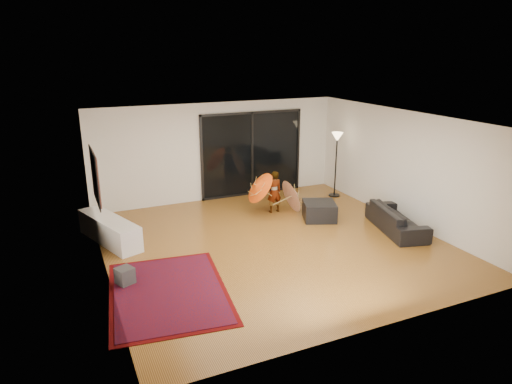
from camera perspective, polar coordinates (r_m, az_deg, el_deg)
floor at (r=10.06m, az=2.20°, el=-6.40°), size 7.00×7.00×0.00m
ceiling at (r=9.30m, az=2.39°, el=9.00°), size 7.00×7.00×0.00m
wall_back at (r=12.72m, az=-4.73°, el=5.07°), size 7.00×0.00×7.00m
wall_front at (r=6.83m, az=15.51°, el=-6.64°), size 7.00×0.00×7.00m
wall_left at (r=8.69m, az=-18.88°, el=-1.72°), size 0.00×7.00×7.00m
wall_right at (r=11.53m, az=18.10°, el=2.96°), size 0.00×7.00×7.00m
sliding_door at (r=13.08m, az=-0.53°, el=4.80°), size 3.06×0.07×2.40m
painting at (r=9.56m, az=-19.47°, el=1.82°), size 0.04×1.28×1.08m
media_console at (r=10.52m, az=-17.85°, el=-4.54°), size 1.14×2.04×0.55m
speaker at (r=8.66m, az=-16.06°, el=-10.08°), size 0.37×0.37×0.32m
persian_rug at (r=8.29m, az=-10.89°, el=-12.15°), size 2.32×3.00×0.02m
sofa at (r=11.13m, az=17.17°, el=-3.24°), size 1.22×2.05×0.56m
ottoman at (r=11.45m, az=7.92°, el=-2.34°), size 1.00×1.00×0.44m
floor_lamp at (r=13.04m, az=10.07°, el=5.65°), size 0.32×0.32×1.85m
child at (r=11.75m, az=2.28°, el=0.03°), size 0.40×0.26×1.10m
parasol_orange at (r=11.43m, az=-0.07°, el=0.51°), size 0.67×0.87×0.89m
parasol_white at (r=11.91m, az=5.18°, el=-0.02°), size 0.53×0.87×0.91m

